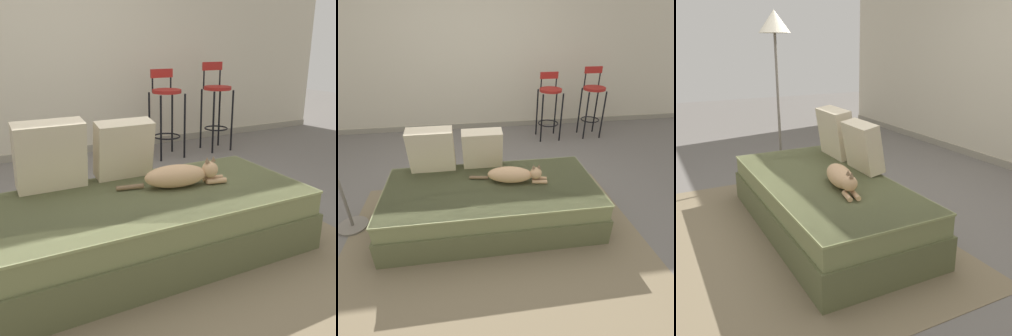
% 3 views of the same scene
% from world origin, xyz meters
% --- Properties ---
extents(ground_plane, '(16.00, 16.00, 0.00)m').
position_xyz_m(ground_plane, '(0.00, 0.00, 0.00)').
color(ground_plane, '#66605B').
rests_on(ground_plane, ground).
extents(wall_back_panel, '(8.00, 0.10, 2.60)m').
position_xyz_m(wall_back_panel, '(0.00, 2.25, 1.30)').
color(wall_back_panel, beige).
rests_on(wall_back_panel, ground).
extents(wall_baseboard_trim, '(8.00, 0.02, 0.09)m').
position_xyz_m(wall_baseboard_trim, '(0.00, 2.20, 0.04)').
color(wall_baseboard_trim, gray).
rests_on(wall_baseboard_trim, ground).
extents(area_rug, '(2.69, 2.05, 0.01)m').
position_xyz_m(area_rug, '(0.00, -0.70, 0.00)').
color(area_rug, '#75664C').
rests_on(area_rug, ground).
extents(couch, '(1.99, 0.96, 0.41)m').
position_xyz_m(couch, '(0.00, -0.40, 0.21)').
color(couch, brown).
rests_on(couch, ground).
extents(throw_pillow_corner, '(0.44, 0.22, 0.45)m').
position_xyz_m(throw_pillow_corner, '(-0.55, -0.02, 0.64)').
color(throw_pillow_corner, beige).
rests_on(throw_pillow_corner, couch).
extents(throw_pillow_middle, '(0.40, 0.21, 0.41)m').
position_xyz_m(throw_pillow_middle, '(-0.05, -0.02, 0.62)').
color(throw_pillow_middle, beige).
rests_on(throw_pillow_middle, couch).
extents(cat, '(0.73, 0.24, 0.19)m').
position_xyz_m(cat, '(0.21, -0.36, 0.49)').
color(cat, tan).
rests_on(cat, couch).
extents(bar_stool_near_window, '(0.34, 0.34, 1.02)m').
position_xyz_m(bar_stool_near_window, '(1.12, 1.60, 0.61)').
color(bar_stool_near_window, black).
rests_on(bar_stool_near_window, ground).
extents(bar_stool_by_doorway, '(0.34, 0.34, 1.09)m').
position_xyz_m(bar_stool_by_doorway, '(1.83, 1.60, 0.64)').
color(bar_stool_by_doorway, black).
rests_on(bar_stool_by_doorway, ground).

